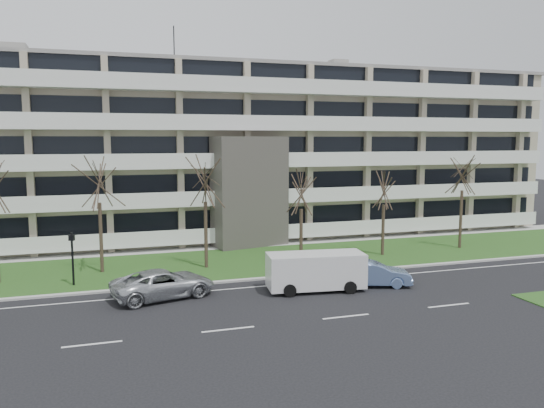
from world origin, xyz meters
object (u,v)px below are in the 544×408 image
object	(u,v)px
silver_pickup	(163,284)
pedestrian_signal	(72,252)
white_van	(317,268)
blue_sedan	(373,274)

from	to	relation	value
silver_pickup	pedestrian_signal	distance (m)	6.48
silver_pickup	white_van	world-z (taller)	white_van
silver_pickup	blue_sedan	distance (m)	12.36
blue_sedan	white_van	size ratio (longest dim) A/B	0.77
blue_sedan	pedestrian_signal	bearing A→B (deg)	90.12
silver_pickup	white_van	bearing A→B (deg)	-112.13
blue_sedan	pedestrian_signal	world-z (taller)	pedestrian_signal
blue_sedan	white_van	distance (m)	3.62
silver_pickup	white_van	xyz separation A→B (m)	(8.72, -1.21, 0.52)
silver_pickup	blue_sedan	bearing A→B (deg)	-110.62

